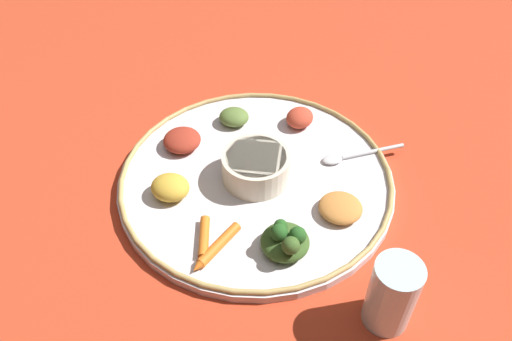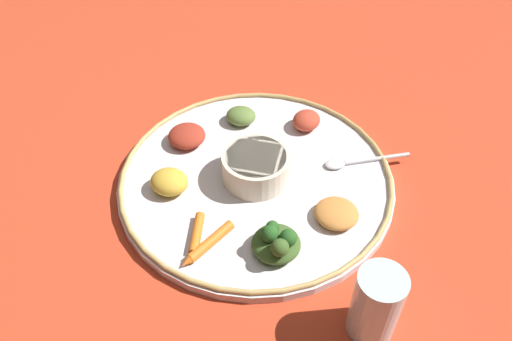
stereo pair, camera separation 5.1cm
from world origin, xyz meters
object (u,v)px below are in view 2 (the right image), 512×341
Objects in this scene: carrot_outer at (208,244)px; carrot_near_spoon at (198,238)px; greens_pile at (277,242)px; spoon at (353,162)px; center_bowl at (256,166)px; drinking_glass at (375,308)px.

carrot_near_spoon is at bearing 89.14° from carrot_outer.
carrot_near_spoon is at bearing 116.34° from greens_pile.
spoon is 1.19× the size of carrot_outer.
center_bowl is 0.17m from spoon.
carrot_outer is (-0.05, 0.08, -0.01)m from greens_pile.
carrot_outer is 0.24m from drinking_glass.
drinking_glass reaches higher than carrot_near_spoon.
center_bowl is 0.16m from carrot_outer.
greens_pile is 0.89× the size of drinking_glass.
center_bowl is at bearing 65.32° from drinking_glass.
center_bowl is at bearing 2.74° from carrot_near_spoon.
greens_pile is 0.16m from drinking_glass.
carrot_near_spoon is (-0.15, -0.01, -0.02)m from center_bowl.
spoon is 0.28m from carrot_outer.
drinking_glass is (-0.24, -0.15, 0.03)m from spoon.
carrot_near_spoon is 0.80× the size of carrot_outer.
center_bowl is 1.11× the size of carrot_outer.
center_bowl is 0.93× the size of spoon.
carrot_near_spoon is at bearing 158.77° from spoon.
spoon is 0.22m from greens_pile.
carrot_outer is 0.89× the size of drinking_glass.
center_bowl is 0.29m from drinking_glass.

